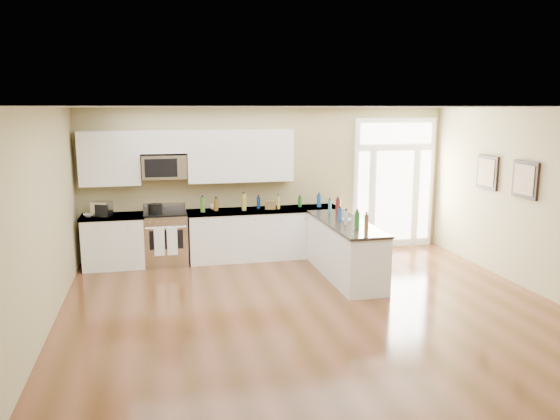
% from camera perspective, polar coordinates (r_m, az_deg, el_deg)
% --- Properties ---
extents(ground, '(8.00, 8.00, 0.00)m').
position_cam_1_polar(ground, '(7.04, 5.73, -12.80)').
color(ground, '#513116').
extents(room_shell, '(8.00, 8.00, 8.00)m').
position_cam_1_polar(room_shell, '(6.55, 6.00, 1.05)').
color(room_shell, tan).
rests_on(room_shell, ground).
extents(back_cabinet_left, '(1.10, 0.66, 0.94)m').
position_cam_1_polar(back_cabinet_left, '(10.11, -16.93, -3.31)').
color(back_cabinet_left, white).
rests_on(back_cabinet_left, ground).
extents(back_cabinet_right, '(2.85, 0.66, 0.94)m').
position_cam_1_polar(back_cabinet_right, '(10.27, -1.63, -2.64)').
color(back_cabinet_right, white).
rests_on(back_cabinet_right, ground).
extents(peninsula_cabinet, '(0.69, 2.32, 0.94)m').
position_cam_1_polar(peninsula_cabinet, '(9.19, 6.80, -4.32)').
color(peninsula_cabinet, white).
rests_on(peninsula_cabinet, ground).
extents(upper_cabinet_left, '(1.04, 0.33, 0.95)m').
position_cam_1_polar(upper_cabinet_left, '(10.01, -17.39, 5.17)').
color(upper_cabinet_left, white).
rests_on(upper_cabinet_left, room_shell).
extents(upper_cabinet_right, '(1.94, 0.33, 0.95)m').
position_cam_1_polar(upper_cabinet_right, '(10.10, -4.16, 5.67)').
color(upper_cabinet_right, white).
rests_on(upper_cabinet_right, room_shell).
extents(upper_cabinet_short, '(0.82, 0.33, 0.40)m').
position_cam_1_polar(upper_cabinet_short, '(9.96, -12.10, 6.98)').
color(upper_cabinet_short, white).
rests_on(upper_cabinet_short, room_shell).
extents(microwave, '(0.78, 0.41, 0.42)m').
position_cam_1_polar(microwave, '(9.96, -12.01, 4.44)').
color(microwave, silver).
rests_on(microwave, room_shell).
extents(entry_door, '(1.70, 0.10, 2.60)m').
position_cam_1_polar(entry_door, '(11.19, 11.80, 2.75)').
color(entry_door, white).
rests_on(entry_door, ground).
extents(wall_art_near, '(0.05, 0.58, 0.58)m').
position_cam_1_polar(wall_art_near, '(10.07, 20.83, 3.70)').
color(wall_art_near, black).
rests_on(wall_art_near, room_shell).
extents(wall_art_far, '(0.05, 0.58, 0.58)m').
position_cam_1_polar(wall_art_far, '(9.26, 24.24, 2.91)').
color(wall_art_far, black).
rests_on(wall_art_far, room_shell).
extents(kitchen_range, '(0.76, 0.68, 1.08)m').
position_cam_1_polar(kitchen_range, '(10.07, -11.82, -2.88)').
color(kitchen_range, silver).
rests_on(kitchen_range, ground).
extents(stockpot, '(0.32, 0.32, 0.19)m').
position_cam_1_polar(stockpot, '(9.89, -12.91, 0.17)').
color(stockpot, black).
rests_on(stockpot, kitchen_range).
extents(toaster_oven, '(0.38, 0.34, 0.26)m').
position_cam_1_polar(toaster_oven, '(9.93, -18.12, 0.11)').
color(toaster_oven, silver).
rests_on(toaster_oven, back_cabinet_left).
extents(cardboard_box, '(0.22, 0.18, 0.16)m').
position_cam_1_polar(cardboard_box, '(10.14, -1.01, 0.54)').
color(cardboard_box, brown).
rests_on(cardboard_box, back_cabinet_right).
extents(bowl_left, '(0.22, 0.22, 0.05)m').
position_cam_1_polar(bowl_left, '(9.99, -19.32, -0.53)').
color(bowl_left, white).
rests_on(bowl_left, back_cabinet_left).
extents(bowl_peninsula, '(0.19, 0.19, 0.05)m').
position_cam_1_polar(bowl_peninsula, '(9.10, 6.95, -1.05)').
color(bowl_peninsula, white).
rests_on(bowl_peninsula, peninsula_cabinet).
extents(cup_counter, '(0.14, 0.14, 0.11)m').
position_cam_1_polar(cup_counter, '(10.14, -6.94, 0.33)').
color(cup_counter, white).
rests_on(cup_counter, back_cabinet_right).
extents(counter_bottles, '(2.33, 2.43, 0.31)m').
position_cam_1_polar(counter_bottles, '(9.57, 1.27, 0.24)').
color(counter_bottles, '#19591E').
rests_on(counter_bottles, back_cabinet_right).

